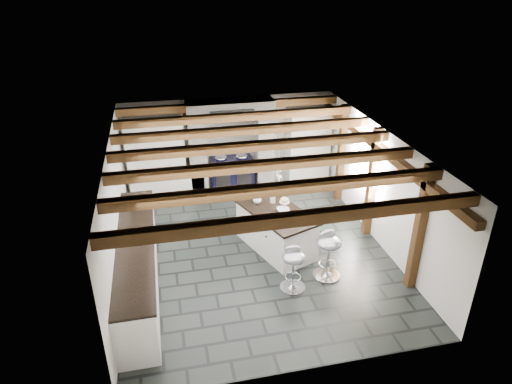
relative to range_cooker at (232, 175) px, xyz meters
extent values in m
plane|color=black|center=(0.00, -2.68, -0.47)|extent=(6.00, 6.00, 0.00)
plane|color=silver|center=(0.00, 0.32, 0.68)|extent=(5.00, 0.00, 5.00)
plane|color=silver|center=(-2.50, -2.68, 0.68)|extent=(0.00, 6.00, 6.00)
plane|color=silver|center=(2.50, -2.68, 0.68)|extent=(0.00, 6.00, 6.00)
plane|color=white|center=(0.00, -2.68, 1.83)|extent=(6.00, 6.00, 0.00)
cube|color=silver|center=(-0.80, 0.02, 0.48)|extent=(0.40, 0.60, 1.90)
cube|color=silver|center=(0.80, 0.02, 0.48)|extent=(0.40, 0.60, 1.90)
cube|color=#4C3015|center=(0.00, 0.02, 1.52)|extent=(2.10, 0.65, 0.18)
cube|color=silver|center=(0.00, 0.02, 1.68)|extent=(2.00, 0.60, 0.31)
cube|color=black|center=(0.00, -0.30, 1.58)|extent=(1.00, 0.03, 0.22)
cube|color=silver|center=(0.00, -0.31, 1.58)|extent=(0.90, 0.01, 0.14)
cube|color=white|center=(-1.75, 0.02, 0.53)|extent=(1.30, 0.58, 2.00)
cube|color=white|center=(1.90, 0.02, 0.53)|extent=(1.00, 0.58, 2.00)
cube|color=white|center=(-2.20, -3.28, -0.03)|extent=(0.60, 3.80, 0.88)
cube|color=black|center=(-2.20, -3.28, 0.43)|extent=(0.64, 3.80, 0.04)
cube|color=white|center=(-1.05, 0.02, -0.03)|extent=(0.70, 0.60, 0.88)
cube|color=black|center=(-1.05, 0.02, 0.43)|extent=(0.74, 0.64, 0.04)
cube|color=#4C3015|center=(2.42, -2.68, 1.48)|extent=(0.15, 5.80, 0.14)
plane|color=white|center=(2.48, -2.08, 1.08)|extent=(0.00, 0.90, 0.90)
cube|color=#4C3015|center=(0.00, -5.28, 1.74)|extent=(5.00, 0.16, 0.16)
cube|color=#4C3015|center=(0.00, -4.41, 1.74)|extent=(5.00, 0.16, 0.16)
cube|color=#4C3015|center=(0.00, -3.54, 1.74)|extent=(5.00, 0.16, 0.16)
cube|color=#4C3015|center=(0.00, -2.68, 1.74)|extent=(5.00, 0.16, 0.16)
cube|color=#4C3015|center=(0.00, -1.81, 1.74)|extent=(5.00, 0.16, 0.16)
cube|color=#4C3015|center=(0.00, -0.94, 1.74)|extent=(5.00, 0.16, 0.16)
cube|color=#4C3015|center=(0.00, -0.08, 1.74)|extent=(5.00, 0.16, 0.16)
cube|color=#4C3015|center=(2.42, -4.28, 0.68)|extent=(0.15, 0.15, 2.30)
cube|color=#4C3015|center=(2.42, -2.48, 0.68)|extent=(0.15, 0.15, 2.30)
cube|color=#4C3015|center=(2.42, -0.88, 0.68)|extent=(0.15, 0.15, 2.30)
cylinder|color=black|center=(0.45, -2.73, 1.46)|extent=(0.01, 0.01, 0.56)
cylinder|color=white|center=(0.45, -2.73, 1.13)|extent=(0.09, 0.09, 0.22)
cylinder|color=black|center=(0.50, -2.43, 1.46)|extent=(0.01, 0.01, 0.56)
cylinder|color=white|center=(0.50, -2.43, 1.13)|extent=(0.09, 0.09, 0.22)
cylinder|color=black|center=(0.55, -2.13, 1.46)|extent=(0.01, 0.01, 0.56)
cylinder|color=white|center=(0.55, -2.13, 1.13)|extent=(0.09, 0.09, 0.22)
cube|color=black|center=(0.00, 0.00, -0.02)|extent=(1.00, 0.60, 0.90)
ellipsoid|color=silver|center=(-0.25, 0.00, 0.46)|extent=(0.28, 0.28, 0.11)
ellipsoid|color=silver|center=(0.25, 0.00, 0.46)|extent=(0.28, 0.28, 0.11)
cylinder|color=silver|center=(0.00, -0.32, 0.35)|extent=(0.95, 0.03, 0.03)
cube|color=black|center=(-0.25, -0.30, -0.02)|extent=(0.35, 0.02, 0.30)
cube|color=black|center=(0.25, -0.30, -0.02)|extent=(0.35, 0.02, 0.30)
cube|color=white|center=(0.42, -2.63, -0.07)|extent=(1.34, 1.81, 0.80)
cube|color=black|center=(0.42, -2.63, 0.35)|extent=(1.43, 1.91, 0.05)
imported|color=white|center=(0.13, -2.25, 0.46)|extent=(0.21, 0.21, 0.17)
ellipsoid|color=red|center=(0.13, -2.25, 0.60)|extent=(0.18, 0.18, 0.11)
cylinder|color=white|center=(0.43, -2.29, 0.46)|extent=(0.11, 0.11, 0.16)
imported|color=white|center=(0.54, -2.68, 0.41)|extent=(0.30, 0.30, 0.06)
cylinder|color=white|center=(0.61, -2.51, 0.42)|extent=(0.05, 0.05, 0.09)
cylinder|color=white|center=(0.61, -2.51, 0.47)|extent=(0.20, 0.20, 0.01)
cylinder|color=#C5B284|center=(0.61, -2.51, 0.51)|extent=(0.15, 0.15, 0.06)
cylinder|color=silver|center=(1.08, -3.72, -0.45)|extent=(0.49, 0.49, 0.03)
cone|color=silver|center=(1.08, -3.72, -0.40)|extent=(0.22, 0.22, 0.09)
cylinder|color=silver|center=(1.08, -3.72, -0.10)|extent=(0.06, 0.06, 0.61)
torus|color=silver|center=(1.08, -3.72, -0.20)|extent=(0.31, 0.31, 0.02)
ellipsoid|color=#8E919B|center=(1.08, -3.72, 0.24)|extent=(0.50, 0.50, 0.20)
ellipsoid|color=#8E919B|center=(1.07, -3.61, 0.36)|extent=(0.32, 0.16, 0.17)
cylinder|color=silver|center=(0.39, -3.92, -0.45)|extent=(0.44, 0.44, 0.03)
cone|color=silver|center=(0.39, -3.92, -0.41)|extent=(0.20, 0.20, 0.08)
cylinder|color=silver|center=(0.39, -3.92, -0.14)|extent=(0.05, 0.05, 0.55)
torus|color=silver|center=(0.39, -3.92, -0.23)|extent=(0.28, 0.28, 0.02)
ellipsoid|color=#8E919B|center=(0.39, -3.92, 0.18)|extent=(0.45, 0.45, 0.18)
ellipsoid|color=#8E919B|center=(0.40, -3.82, 0.28)|extent=(0.29, 0.15, 0.15)
camera|label=1|loc=(-1.60, -9.99, 4.59)|focal=32.00mm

